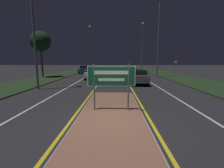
# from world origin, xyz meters

# --- Properties ---
(ground_plane) EXTENTS (160.00, 160.00, 0.00)m
(ground_plane) POSITION_xyz_m (0.00, 0.00, 0.00)
(ground_plane) COLOR #232326
(median_island) EXTENTS (2.87, 8.10, 0.10)m
(median_island) POSITION_xyz_m (0.00, 1.31, 0.04)
(median_island) COLOR #999993
(median_island) RESTS_ON ground_plane
(verge_left) EXTENTS (5.00, 100.00, 0.08)m
(verge_left) POSITION_xyz_m (-9.50, 20.00, 0.04)
(verge_left) COLOR #1E3319
(verge_left) RESTS_ON ground_plane
(verge_right) EXTENTS (5.00, 100.00, 0.08)m
(verge_right) POSITION_xyz_m (9.50, 20.00, 0.04)
(verge_right) COLOR #1E3319
(verge_right) RESTS_ON ground_plane
(centre_line_yellow_left) EXTENTS (0.12, 70.00, 0.01)m
(centre_line_yellow_left) POSITION_xyz_m (-1.62, 25.00, 0.00)
(centre_line_yellow_left) COLOR gold
(centre_line_yellow_left) RESTS_ON ground_plane
(centre_line_yellow_right) EXTENTS (0.12, 70.00, 0.01)m
(centre_line_yellow_right) POSITION_xyz_m (1.62, 25.00, 0.00)
(centre_line_yellow_right) COLOR gold
(centre_line_yellow_right) RESTS_ON ground_plane
(lane_line_white_left) EXTENTS (0.12, 70.00, 0.01)m
(lane_line_white_left) POSITION_xyz_m (-4.20, 25.00, 0.00)
(lane_line_white_left) COLOR silver
(lane_line_white_left) RESTS_ON ground_plane
(lane_line_white_right) EXTENTS (0.12, 70.00, 0.01)m
(lane_line_white_right) POSITION_xyz_m (4.20, 25.00, 0.00)
(lane_line_white_right) COLOR silver
(lane_line_white_right) RESTS_ON ground_plane
(edge_line_white_left) EXTENTS (0.10, 70.00, 0.01)m
(edge_line_white_left) POSITION_xyz_m (-7.20, 25.00, 0.00)
(edge_line_white_left) COLOR silver
(edge_line_white_left) RESTS_ON ground_plane
(edge_line_white_right) EXTENTS (0.10, 70.00, 0.01)m
(edge_line_white_right) POSITION_xyz_m (7.20, 25.00, 0.00)
(edge_line_white_right) COLOR silver
(edge_line_white_right) RESTS_ON ground_plane
(highway_sign) EXTENTS (2.22, 0.07, 2.20)m
(highway_sign) POSITION_xyz_m (0.00, 1.31, 1.64)
(highway_sign) COLOR #56565B
(highway_sign) RESTS_ON median_island
(streetlight_left_far) EXTENTS (0.54, 0.54, 11.17)m
(streetlight_left_far) POSITION_xyz_m (-6.26, 33.50, 7.08)
(streetlight_left_far) COLOR #56565B
(streetlight_left_far) RESTS_ON ground_plane
(streetlight_right_near) EXTENTS (0.52, 0.52, 11.30)m
(streetlight_right_near) POSITION_xyz_m (6.30, 16.60, 7.01)
(streetlight_right_near) COLOR #56565B
(streetlight_right_near) RESTS_ON ground_plane
(streetlight_right_far) EXTENTS (0.48, 0.48, 11.31)m
(streetlight_right_far) POSITION_xyz_m (6.59, 31.32, 6.79)
(streetlight_right_far) COLOR #56565B
(streetlight_right_far) RESTS_ON ground_plane
(car_receding_0) EXTENTS (2.04, 4.53, 1.48)m
(car_receding_0) POSITION_xyz_m (2.46, 10.35, 0.79)
(car_receding_0) COLOR #4C514C
(car_receding_0) RESTS_ON ground_plane
(car_receding_1) EXTENTS (1.95, 4.82, 1.33)m
(car_receding_1) POSITION_xyz_m (2.32, 20.74, 0.72)
(car_receding_1) COLOR #4C514C
(car_receding_1) RESTS_ON ground_plane
(car_approaching_0) EXTENTS (1.85, 4.19, 1.41)m
(car_approaching_0) POSITION_xyz_m (-2.85, 14.68, 0.75)
(car_approaching_0) COLOR silver
(car_approaching_0) RESTS_ON ground_plane
(car_approaching_1) EXTENTS (1.93, 4.70, 1.48)m
(car_approaching_1) POSITION_xyz_m (-5.84, 24.05, 0.77)
(car_approaching_1) COLOR navy
(car_approaching_1) RESTS_ON ground_plane
(warning_sign) EXTENTS (0.60, 0.06, 2.46)m
(warning_sign) POSITION_xyz_m (9.99, 19.25, 1.56)
(warning_sign) COLOR #56565B
(warning_sign) RESTS_ON verge_right
(roadside_palm_left) EXTENTS (2.78, 2.78, 6.45)m
(roadside_palm_left) POSITION_xyz_m (-10.33, 15.81, 5.11)
(roadside_palm_left) COLOR #4C3823
(roadside_palm_left) RESTS_ON verge_left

